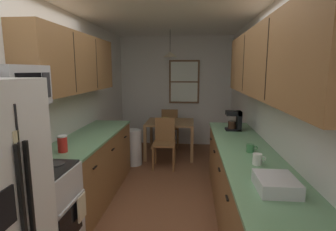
# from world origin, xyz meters

# --- Properties ---
(ground_plane) EXTENTS (12.00, 12.00, 0.00)m
(ground_plane) POSITION_xyz_m (0.00, 1.00, 0.00)
(ground_plane) COLOR brown
(wall_left) EXTENTS (0.10, 9.00, 2.55)m
(wall_left) POSITION_xyz_m (-1.35, 1.00, 1.27)
(wall_left) COLOR silver
(wall_left) RESTS_ON ground
(wall_right) EXTENTS (0.10, 9.00, 2.55)m
(wall_right) POSITION_xyz_m (1.35, 1.00, 1.27)
(wall_right) COLOR silver
(wall_right) RESTS_ON ground
(wall_back) EXTENTS (4.40, 0.10, 2.55)m
(wall_back) POSITION_xyz_m (0.00, 3.65, 1.27)
(wall_back) COLOR silver
(wall_back) RESTS_ON ground
(ceiling_slab) EXTENTS (4.40, 9.00, 0.08)m
(ceiling_slab) POSITION_xyz_m (0.00, 1.00, 2.59)
(ceiling_slab) COLOR white
(stove_range) EXTENTS (0.66, 0.60, 1.10)m
(stove_range) POSITION_xyz_m (-0.99, -0.60, 0.47)
(stove_range) COLOR silver
(stove_range) RESTS_ON ground
(microwave_over_range) EXTENTS (0.39, 0.57, 0.35)m
(microwave_over_range) POSITION_xyz_m (-1.11, -0.60, 1.64)
(microwave_over_range) COLOR silver
(counter_left) EXTENTS (0.64, 2.10, 0.90)m
(counter_left) POSITION_xyz_m (-1.00, 0.75, 0.45)
(counter_left) COLOR olive
(counter_left) RESTS_ON ground
(upper_cabinets_left) EXTENTS (0.33, 2.18, 0.74)m
(upper_cabinets_left) POSITION_xyz_m (-1.14, 0.70, 1.86)
(upper_cabinets_left) COLOR olive
(counter_right) EXTENTS (0.64, 3.32, 0.90)m
(counter_right) POSITION_xyz_m (1.00, 0.12, 0.45)
(counter_right) COLOR olive
(counter_right) RESTS_ON ground
(upper_cabinets_right) EXTENTS (0.33, 3.00, 0.71)m
(upper_cabinets_right) POSITION_xyz_m (1.14, 0.07, 1.85)
(upper_cabinets_right) COLOR olive
(dining_table) EXTENTS (0.97, 0.87, 0.73)m
(dining_table) POSITION_xyz_m (-0.06, 2.68, 0.62)
(dining_table) COLOR olive
(dining_table) RESTS_ON ground
(dining_chair_near) EXTENTS (0.41, 0.41, 0.90)m
(dining_chair_near) POSITION_xyz_m (-0.11, 2.04, 0.50)
(dining_chair_near) COLOR olive
(dining_chair_near) RESTS_ON ground
(dining_chair_far) EXTENTS (0.41, 0.41, 0.90)m
(dining_chair_far) POSITION_xyz_m (-0.11, 3.32, 0.50)
(dining_chair_far) COLOR olive
(dining_chair_far) RESTS_ON ground
(pendant_light) EXTENTS (0.29, 0.29, 0.52)m
(pendant_light) POSITION_xyz_m (-0.06, 2.68, 2.08)
(pendant_light) COLOR black
(back_window) EXTENTS (0.70, 0.05, 1.00)m
(back_window) POSITION_xyz_m (0.20, 3.58, 1.50)
(back_window) COLOR brown
(trash_bin) EXTENTS (0.30, 0.30, 0.67)m
(trash_bin) POSITION_xyz_m (-0.70, 2.08, 0.34)
(trash_bin) COLOR silver
(trash_bin) RESTS_ON ground
(storage_canister) EXTENTS (0.10, 0.10, 0.18)m
(storage_canister) POSITION_xyz_m (-1.00, -0.03, 0.99)
(storage_canister) COLOR red
(storage_canister) RESTS_ON counter_left
(dish_towel) EXTENTS (0.02, 0.16, 0.24)m
(dish_towel) POSITION_xyz_m (-0.64, -0.45, 0.50)
(dish_towel) COLOR beige
(coffee_maker) EXTENTS (0.22, 0.18, 0.28)m
(coffee_maker) POSITION_xyz_m (1.02, 1.21, 1.05)
(coffee_maker) COLOR black
(coffee_maker) RESTS_ON counter_right
(mug_by_coffeemaker) EXTENTS (0.12, 0.09, 0.11)m
(mug_by_coffeemaker) POSITION_xyz_m (0.99, -0.25, 0.95)
(mug_by_coffeemaker) COLOR white
(mug_by_coffeemaker) RESTS_ON counter_right
(mug_spare) EXTENTS (0.12, 0.08, 0.09)m
(mug_spare) POSITION_xyz_m (1.01, 0.14, 0.94)
(mug_spare) COLOR #3F7F4C
(mug_spare) RESTS_ON counter_right
(dish_rack) EXTENTS (0.28, 0.34, 0.10)m
(dish_rack) POSITION_xyz_m (1.00, -0.79, 0.95)
(dish_rack) COLOR silver
(dish_rack) RESTS_ON counter_right
(table_serving_bowl) EXTENTS (0.20, 0.20, 0.06)m
(table_serving_bowl) POSITION_xyz_m (-0.18, 2.76, 0.76)
(table_serving_bowl) COLOR #E0D14C
(table_serving_bowl) RESTS_ON dining_table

